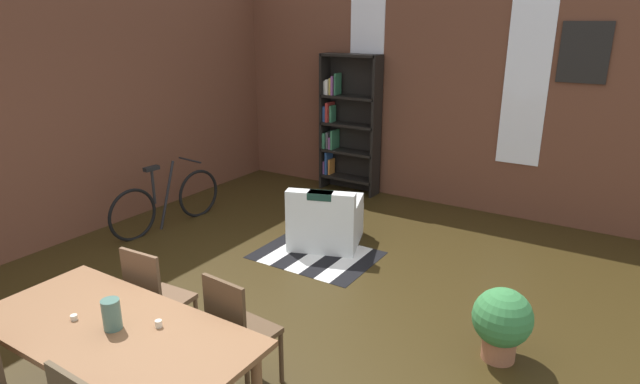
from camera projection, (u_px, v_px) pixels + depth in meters
ground_plane at (243, 347)px, 4.38m from camera, size 11.31×11.31×0.00m
back_wall_brick at (441, 87)px, 7.39m from camera, size 7.57×0.12×3.39m
window_pane_0 at (366, 71)px, 7.86m from camera, size 0.55×0.02×2.20m
window_pane_1 at (526, 80)px, 6.70m from camera, size 0.55×0.02×2.20m
dining_table at (115, 340)px, 3.33m from camera, size 1.92×0.90×0.75m
vase_on_table at (112, 314)px, 3.28m from camera, size 0.12×0.12×0.20m
tealight_candle_0 at (74, 317)px, 3.40m from camera, size 0.04×0.04×0.03m
tealight_candle_1 at (159, 324)px, 3.32m from camera, size 0.04×0.04×0.05m
dining_chair_far_left at (155, 298)px, 4.14m from camera, size 0.42×0.42×0.95m
dining_chair_far_right at (238, 330)px, 3.71m from camera, size 0.43×0.43×0.95m
bookshelf_tall at (347, 123)px, 8.09m from camera, size 0.94×0.29×2.12m
armchair_white at (325, 222)px, 6.32m from camera, size 1.02×1.02×0.75m
bicycle_second at (167, 202)px, 6.84m from camera, size 0.44×1.71×0.91m
potted_plant_by_shelf at (502, 321)px, 4.13m from camera, size 0.47×0.47×0.61m
striped_rug at (316, 255)px, 6.08m from camera, size 1.35×1.01×0.01m
framed_picture at (584, 53)px, 6.26m from camera, size 0.56×0.03×0.72m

